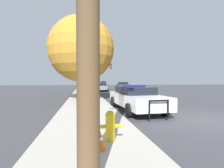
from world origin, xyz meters
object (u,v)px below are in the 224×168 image
object	(u,v)px
car_background_midblock	(101,87)
car_background_distant	(103,83)
tree_sidewalk_near	(81,49)
tree_sidewalk_mid	(85,53)
traffic_light	(100,70)
car_background_oncoming	(123,85)
fire_hydrant	(110,125)
police_car	(135,98)
traffic_cone	(100,139)

from	to	relation	value
car_background_midblock	car_background_distant	size ratio (longest dim) A/B	1.02
tree_sidewalk_near	tree_sidewalk_mid	xyz separation A→B (m)	(0.39, 11.13, 1.36)
traffic_light	car_background_oncoming	xyz separation A→B (m)	(4.77, 3.51, -2.61)
tree_sidewalk_near	tree_sidewalk_mid	bearing A→B (deg)	87.98
tree_sidewalk_near	car_background_oncoming	bearing A→B (deg)	66.57
fire_hydrant	car_background_oncoming	size ratio (longest dim) A/B	0.19
fire_hydrant	traffic_light	world-z (taller)	traffic_light
car_background_distant	traffic_light	bearing A→B (deg)	-99.46
police_car	car_background_midblock	xyz separation A→B (m)	(-0.19, 17.01, -0.03)
fire_hydrant	tree_sidewalk_near	size ratio (longest dim) A/B	0.11
car_background_midblock	tree_sidewalk_near	xyz separation A→B (m)	(-2.83, -11.79, 3.56)
police_car	car_background_oncoming	size ratio (longest dim) A/B	1.31
tree_sidewalk_near	car_background_midblock	bearing A→B (deg)	76.49
traffic_cone	tree_sidewalk_near	bearing A→B (deg)	92.72
police_car	tree_sidewalk_near	distance (m)	6.99
traffic_light	tree_sidewalk_mid	size ratio (longest dim) A/B	0.55
car_background_oncoming	car_background_midblock	bearing A→B (deg)	48.32
police_car	fire_hydrant	size ratio (longest dim) A/B	6.76
tree_sidewalk_mid	traffic_cone	bearing A→B (deg)	-89.70
car_background_midblock	tree_sidewalk_near	size ratio (longest dim) A/B	0.59
car_background_distant	tree_sidewalk_mid	xyz separation A→B (m)	(-5.61, -25.75, 4.87)
car_background_distant	car_background_oncoming	xyz separation A→B (m)	(1.57, -19.42, -0.02)
tree_sidewalk_mid	car_background_distant	bearing A→B (deg)	77.71
car_background_oncoming	traffic_cone	xyz separation A→B (m)	(-7.06, -28.14, -0.36)
traffic_light	tree_sidewalk_near	bearing A→B (deg)	-101.32
car_background_oncoming	traffic_light	bearing A→B (deg)	34.48
car_background_midblock	tree_sidewalk_near	distance (m)	12.64
car_background_midblock	police_car	bearing A→B (deg)	-85.14
traffic_light	car_background_midblock	distance (m)	3.41
tree_sidewalk_near	traffic_cone	bearing A→B (deg)	-87.28
tree_sidewalk_near	traffic_cone	xyz separation A→B (m)	(0.51, -10.68, -3.89)
traffic_light	car_background_distant	size ratio (longest dim) A/B	1.14
police_car	tree_sidewalk_mid	size ratio (longest dim) A/B	0.64
police_car	fire_hydrant	xyz separation A→B (m)	(-2.18, -4.91, -0.18)
car_background_distant	tree_sidewalk_mid	size ratio (longest dim) A/B	0.48
police_car	traffic_light	bearing A→B (deg)	-92.79
police_car	car_background_distant	distance (m)	42.21
tree_sidewalk_mid	traffic_cone	distance (m)	22.44
car_background_midblock	car_background_distant	distance (m)	25.29
fire_hydrant	car_background_oncoming	distance (m)	28.41
fire_hydrant	traffic_cone	xyz separation A→B (m)	(-0.33, -0.55, -0.18)
tree_sidewalk_near	traffic_light	bearing A→B (deg)	78.68
car_background_midblock	traffic_cone	distance (m)	22.59
fire_hydrant	car_background_midblock	world-z (taller)	car_background_midblock
car_background_distant	tree_sidewalk_near	xyz separation A→B (m)	(-6.00, -36.88, 3.51)
car_background_midblock	tree_sidewalk_mid	distance (m)	5.53
fire_hydrant	tree_sidewalk_near	distance (m)	10.82
police_car	car_background_oncoming	bearing A→B (deg)	-104.80
traffic_light	car_background_midblock	bearing A→B (deg)	-88.96
car_background_midblock	tree_sidewalk_mid	xyz separation A→B (m)	(-2.44, -0.66, 4.92)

